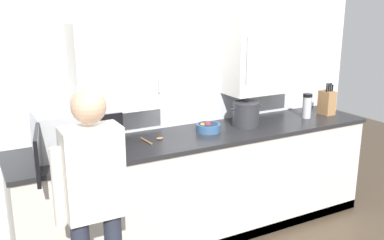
% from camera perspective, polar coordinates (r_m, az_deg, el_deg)
% --- Properties ---
extents(back_wall_tiled, '(3.86, 0.44, 2.60)m').
position_cam_1_polar(back_wall_tiled, '(3.93, -0.70, 5.16)').
color(back_wall_tiled, silver).
rests_on(back_wall_tiled, ground_plane).
extents(counter_unit, '(3.27, 0.67, 0.95)m').
position_cam_1_polar(counter_unit, '(3.91, 1.61, -8.46)').
color(counter_unit, beige).
rests_on(counter_unit, ground_plane).
extents(microwave_oven, '(0.69, 0.81, 0.33)m').
position_cam_1_polar(microwave_oven, '(3.34, -15.53, -1.52)').
color(microwave_oven, '#B7BABF').
rests_on(microwave_oven, counter_unit).
extents(thermos_flask, '(0.09, 0.09, 0.24)m').
position_cam_1_polar(thermos_flask, '(4.37, 14.93, 1.83)').
color(thermos_flask, '#B7BABF').
rests_on(thermos_flask, counter_unit).
extents(fruit_bowl, '(0.21, 0.21, 0.09)m').
position_cam_1_polar(fruit_bowl, '(3.78, 2.14, -0.96)').
color(fruit_bowl, '#335684').
rests_on(fruit_bowl, counter_unit).
extents(stock_pot, '(0.34, 0.24, 0.26)m').
position_cam_1_polar(stock_pot, '(3.96, 7.12, 0.75)').
color(stock_pot, '#2D2D33').
rests_on(stock_pot, counter_unit).
extents(wooden_spoon, '(0.17, 0.19, 0.02)m').
position_cam_1_polar(wooden_spoon, '(3.56, -5.07, -2.57)').
color(wooden_spoon, '#A37547').
rests_on(wooden_spoon, counter_unit).
extents(knife_block, '(0.11, 0.15, 0.33)m').
position_cam_1_polar(knife_block, '(4.57, 17.36, 2.23)').
color(knife_block, '#A37547').
rests_on(knife_block, counter_unit).
extents(person_figure, '(0.44, 0.60, 1.59)m').
position_cam_1_polar(person_figure, '(2.65, -12.85, -9.60)').
color(person_figure, '#282D3D').
rests_on(person_figure, ground_plane).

